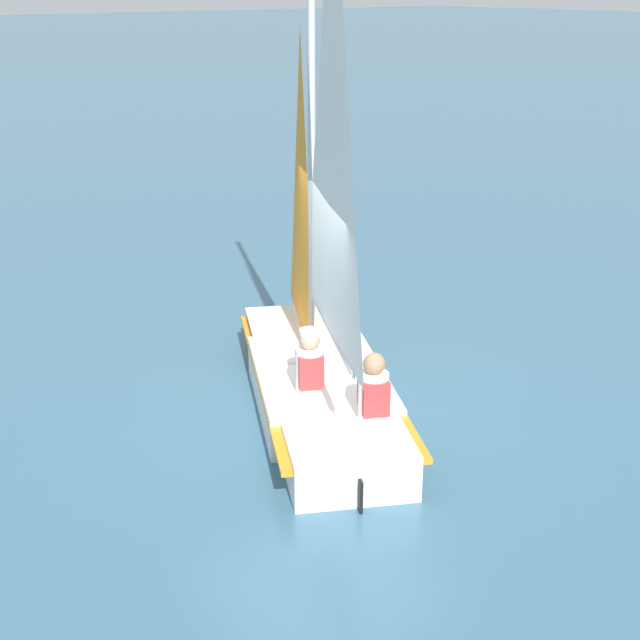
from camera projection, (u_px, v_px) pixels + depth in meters
ground_plane at (320, 408)px, 10.07m from camera, size 260.00×260.00×0.00m
sailboat_main at (321, 337)px, 9.71m from camera, size 4.25×3.14×5.83m
sailor_helm at (310, 377)px, 9.34m from camera, size 0.42×0.41×1.16m
sailor_crew at (373, 404)px, 8.76m from camera, size 0.42×0.41×1.16m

